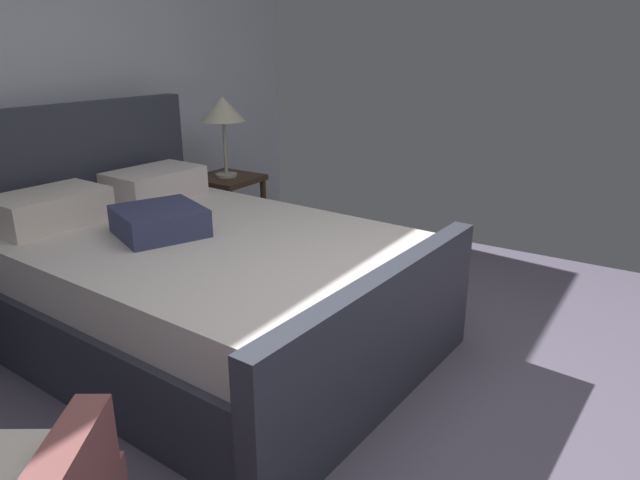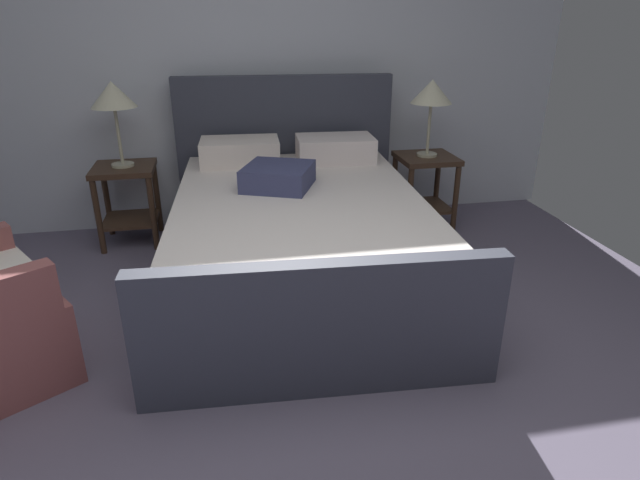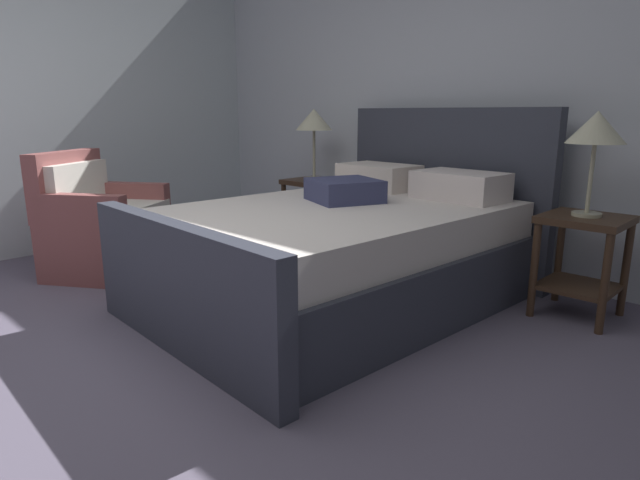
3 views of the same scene
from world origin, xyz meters
name	(u,v)px [view 1 (image 1 of 3)]	position (x,y,z in m)	size (l,w,h in m)	color
ground_plane	(436,447)	(0.00, 0.00, -0.01)	(5.02, 5.34, 0.02)	slate
bed	(192,280)	(0.13, 1.45, 0.35)	(1.80, 2.37, 1.21)	#353845
nightstand_right	(228,202)	(1.28, 2.20, 0.40)	(0.44, 0.44, 0.60)	#402B1D
table_lamp_right	(223,111)	(1.28, 2.20, 1.08)	(0.31, 0.31, 0.58)	#B7B293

